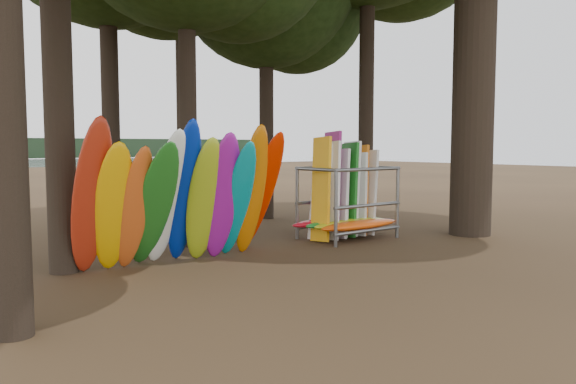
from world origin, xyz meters
TOP-DOWN VIEW (x-y plane):
  - ground at (0.00, 0.00)m, footprint 120.00×120.00m
  - kayak_row at (-2.97, 1.71)m, footprint 4.62×2.07m
  - storage_rack at (1.98, 2.05)m, footprint 2.99×1.50m

SIDE VIEW (x-z plane):
  - ground at x=0.00m, z-range 0.00..0.00m
  - storage_rack at x=1.98m, z-range -0.51..2.36m
  - kayak_row at x=-2.97m, z-range -0.19..2.94m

